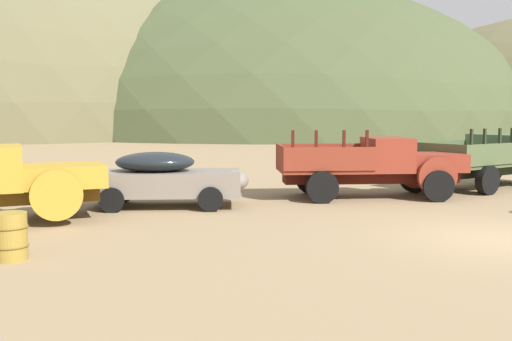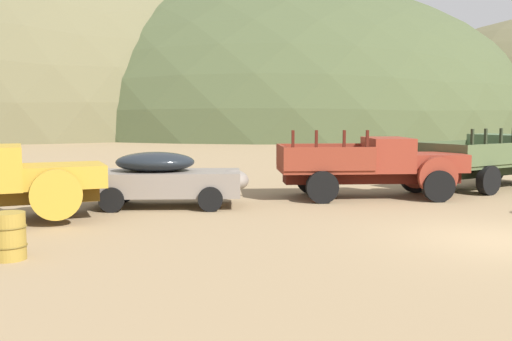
# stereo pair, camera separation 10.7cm
# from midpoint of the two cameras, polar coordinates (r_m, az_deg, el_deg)

# --- Properties ---
(ground_plane) EXTENTS (300.00, 300.00, 0.00)m
(ground_plane) POSITION_cam_midpoint_polar(r_m,az_deg,el_deg) (13.56, 22.39, -6.23)
(ground_plane) COLOR #937A56
(hill_far_left) EXTENTS (74.14, 78.97, 52.70)m
(hill_far_left) POSITION_cam_midpoint_polar(r_m,az_deg,el_deg) (91.54, -21.54, 3.62)
(hill_far_left) COLOR brown
(hill_far_left) RESTS_ON ground
(hill_distant) EXTENTS (75.60, 88.70, 42.38)m
(hill_distant) POSITION_cam_midpoint_polar(r_m,az_deg,el_deg) (92.34, -0.55, 4.03)
(hill_distant) COLOR #424C2D
(hill_distant) RESTS_ON ground
(car_primer_gray) EXTENTS (4.78, 2.72, 1.57)m
(car_primer_gray) POSITION_cam_midpoint_polar(r_m,az_deg,el_deg) (16.96, -8.57, -0.75)
(car_primer_gray) COLOR slate
(car_primer_gray) RESTS_ON ground
(truck_rust_red) EXTENTS (6.02, 3.20, 2.16)m
(truck_rust_red) POSITION_cam_midpoint_polar(r_m,az_deg,el_deg) (19.00, 12.03, 0.42)
(truck_rust_red) COLOR #42140D
(truck_rust_red) RESTS_ON ground
(truck_weathered_green) EXTENTS (5.99, 3.75, 2.16)m
(truck_weathered_green) POSITION_cam_midpoint_polar(r_m,az_deg,el_deg) (22.90, 22.13, 1.01)
(truck_weathered_green) COLOR #232B1B
(truck_weathered_green) RESTS_ON ground
(oil_drum_foreground) EXTENTS (0.66, 0.66, 0.87)m
(oil_drum_foreground) POSITION_cam_midpoint_polar(r_m,az_deg,el_deg) (11.75, -22.88, -5.88)
(oil_drum_foreground) COLOR olive
(oil_drum_foreground) RESTS_ON ground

